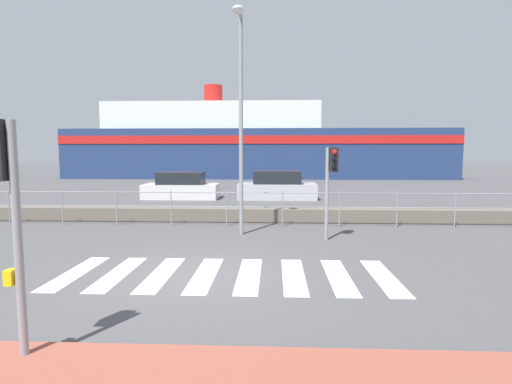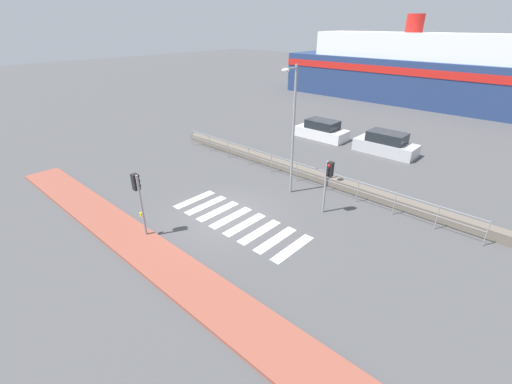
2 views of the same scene
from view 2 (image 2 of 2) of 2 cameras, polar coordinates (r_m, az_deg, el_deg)
name	(u,v)px [view 2 (image 2 of 2)]	position (r m, az deg, el deg)	size (l,w,h in m)	color
ground_plane	(228,216)	(16.22, -4.69, -4.03)	(160.00, 160.00, 0.00)	#4C4C4F
sidewalk_brick	(152,254)	(14.21, -16.97, -9.87)	(24.00, 1.80, 0.12)	#934C3D
crosswalk	(238,221)	(15.81, -3.06, -4.83)	(6.75, 2.40, 0.01)	silver
seawall	(305,173)	(20.40, 8.18, 3.20)	(20.98, 0.55, 0.49)	#6B6056
harbor_fence	(297,168)	(19.52, 6.81, 3.93)	(18.92, 0.04, 1.20)	gray
traffic_light_near	(138,192)	(14.55, -19.01, -0.08)	(0.34, 0.32, 2.85)	gray
traffic_light_far	(328,176)	(15.91, 11.94, 2.62)	(0.34, 0.32, 2.62)	gray
streetlamp	(292,119)	(16.99, 5.98, 11.95)	(0.32, 1.07, 6.50)	gray
ferry_boat	(439,76)	(43.02, 28.19, 16.66)	(36.69, 6.95, 9.00)	navy
parked_car_white	(322,130)	(27.64, 10.93, 10.04)	(3.98, 1.76, 1.42)	silver
parked_car_silver	(386,144)	(25.46, 20.82, 7.44)	(4.13, 1.74, 1.50)	#BCBCC1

